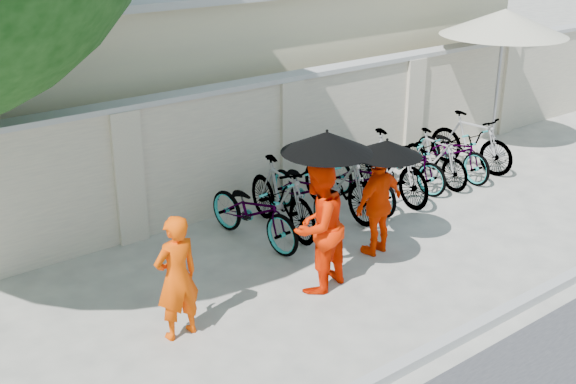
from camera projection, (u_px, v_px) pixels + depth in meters
ground at (316, 301)px, 9.15m from camera, size 80.00×80.00×0.00m
kerb at (417, 359)px, 7.88m from camera, size 40.00×0.16×0.12m
compound_wall at (237, 149)px, 11.69m from camera, size 20.00×0.30×2.00m
building_behind at (172, 66)px, 14.82m from camera, size 14.00×6.00×3.20m
monk_left at (177, 277)px, 8.15m from camera, size 0.57×0.39×1.52m
monk_center at (318, 226)px, 9.16m from camera, size 0.99×0.85×1.76m
parasol_center at (327, 142)px, 8.71m from camera, size 1.13×1.13×1.14m
monk_right at (379, 203)px, 10.17m from camera, size 0.93×0.46×1.53m
parasol_right at (387, 148)px, 9.81m from camera, size 0.98×0.98×0.85m
patio_umbrella at (504, 24)px, 13.62m from camera, size 2.92×2.92×2.87m
bike_0 at (254, 211)px, 10.60m from camera, size 0.85×1.93×0.98m
bike_1 at (282, 197)px, 10.94m from camera, size 0.74×1.92×1.13m
bike_2 at (305, 190)px, 11.39m from camera, size 0.85×1.93×0.98m
bike_3 at (340, 181)px, 11.55m from camera, size 0.66×1.93×1.14m
bike_4 at (363, 178)px, 11.95m from camera, size 0.85×1.86×0.94m
bike_5 at (391, 166)px, 12.17m from camera, size 0.76×1.97×1.15m
bike_6 at (405, 162)px, 12.69m from camera, size 0.80×1.85×0.95m
bike_7 at (435, 158)px, 12.86m from camera, size 0.57×1.64×0.97m
bike_8 at (453, 151)px, 13.24m from camera, size 0.76×1.86×0.95m
bike_9 at (471, 142)px, 13.57m from camera, size 0.69×1.84×1.08m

